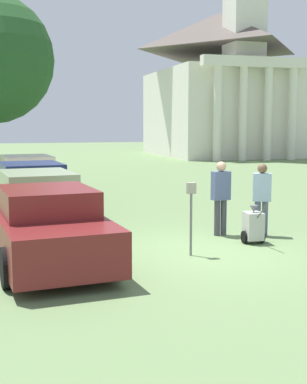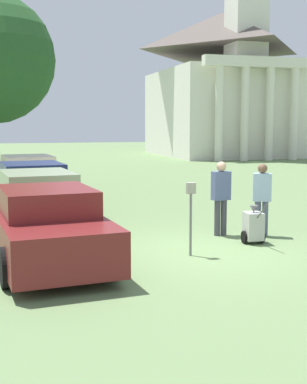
% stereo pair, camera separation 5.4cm
% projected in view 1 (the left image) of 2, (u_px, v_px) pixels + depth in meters
% --- Properties ---
extents(ground_plane, '(120.00, 120.00, 0.00)m').
position_uv_depth(ground_plane, '(198.00, 253.00, 10.86)').
color(ground_plane, '#607A4C').
extents(parked_car_maroon, '(2.34, 4.79, 1.44)m').
position_uv_depth(parked_car_maroon, '(46.00, 227.00, 10.11)').
color(parked_car_maroon, maroon).
rests_on(parked_car_maroon, ground_plane).
extents(parked_car_sage, '(2.34, 5.36, 1.47)m').
position_uv_depth(parked_car_sage, '(37.00, 203.00, 12.99)').
color(parked_car_sage, gray).
rests_on(parked_car_sage, ground_plane).
extents(parked_car_navy, '(2.42, 5.12, 1.47)m').
position_uv_depth(parked_car_navy, '(31.00, 189.00, 15.77)').
color(parked_car_navy, '#19234C').
rests_on(parked_car_navy, ground_plane).
extents(parked_car_cream, '(2.34, 5.04, 1.50)m').
position_uv_depth(parked_car_cream, '(27.00, 178.00, 18.64)').
color(parked_car_cream, beige).
rests_on(parked_car_cream, ground_plane).
extents(parking_meter, '(0.18, 0.09, 1.47)m').
position_uv_depth(parking_meter, '(191.00, 205.00, 10.54)').
color(parking_meter, slate).
rests_on(parking_meter, ground_plane).
extents(person_worker, '(0.44, 0.27, 1.74)m').
position_uv_depth(person_worker, '(221.00, 193.00, 12.46)').
color(person_worker, '#3F3F47').
rests_on(person_worker, ground_plane).
extents(person_supervisor, '(0.47, 0.37, 1.69)m').
position_uv_depth(person_supervisor, '(262.00, 195.00, 12.41)').
color(person_supervisor, '#515670').
rests_on(person_supervisor, ground_plane).
extents(equipment_cart, '(0.49, 1.00, 1.00)m').
position_uv_depth(equipment_cart, '(253.00, 226.00, 11.72)').
color(equipment_cart, '#B2B2AD').
rests_on(equipment_cart, ground_plane).
extents(church, '(9.59, 13.19, 23.54)m').
position_uv_depth(church, '(221.00, 77.00, 42.35)').
color(church, silver).
rests_on(church, ground_plane).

